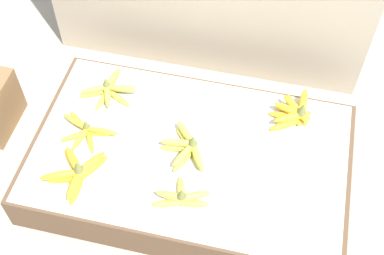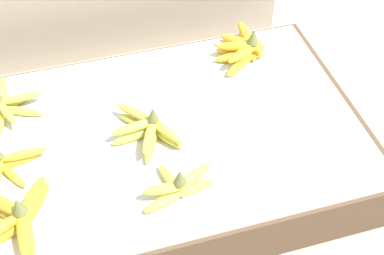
{
  "view_description": "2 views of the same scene",
  "coord_description": "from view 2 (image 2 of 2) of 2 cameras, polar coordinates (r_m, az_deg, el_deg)",
  "views": [
    {
      "loc": [
        0.27,
        -1.12,
        1.87
      ],
      "look_at": [
        -0.0,
        0.05,
        0.25
      ],
      "focal_mm": 50.0,
      "sensor_mm": 36.0,
      "label": 1
    },
    {
      "loc": [
        -0.17,
        -1.01,
        1.29
      ],
      "look_at": [
        0.12,
        -0.01,
        0.17
      ],
      "focal_mm": 50.0,
      "sensor_mm": 36.0,
      "label": 2
    }
  ],
  "objects": [
    {
      "name": "banana_bunch_back_midright",
      "position": [
        1.76,
        5.45,
        8.41
      ],
      "size": [
        0.17,
        0.23,
        0.11
      ],
      "color": "gold",
      "rests_on": "display_platform"
    },
    {
      "name": "display_platform",
      "position": [
        1.59,
        -4.28,
        -2.78
      ],
      "size": [
        1.23,
        0.75,
        0.17
      ],
      "color": "brown",
      "rests_on": "ground_plane"
    },
    {
      "name": "ground_plane",
      "position": [
        1.65,
        -4.12,
        -4.69
      ],
      "size": [
        10.0,
        10.0,
        0.0
      ],
      "primitive_type": "plane",
      "color": "#A89E8E"
    },
    {
      "name": "banana_bunch_front_midleft",
      "position": [
        1.36,
        -1.51,
        -6.26
      ],
      "size": [
        0.21,
        0.15,
        0.1
      ],
      "color": "gold",
      "rests_on": "display_platform"
    },
    {
      "name": "banana_bunch_back_left",
      "position": [
        1.66,
        -19.45,
        2.23
      ],
      "size": [
        0.24,
        0.24,
        0.09
      ],
      "color": "gold",
      "rests_on": "display_platform"
    },
    {
      "name": "banana_bunch_middle_midleft",
      "position": [
        1.49,
        -4.77,
        -0.21
      ],
      "size": [
        0.2,
        0.23,
        0.1
      ],
      "color": "gold",
      "rests_on": "display_platform"
    },
    {
      "name": "banana_bunch_front_left",
      "position": [
        1.37,
        -18.24,
        -9.18
      ],
      "size": [
        0.22,
        0.24,
        0.11
      ],
      "color": "gold",
      "rests_on": "display_platform"
    }
  ]
}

